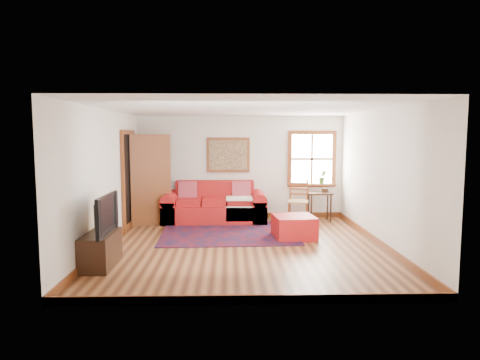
{
  "coord_description": "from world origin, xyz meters",
  "views": [
    {
      "loc": [
        -0.27,
        -7.69,
        2.03
      ],
      "look_at": [
        -0.06,
        0.6,
        1.16
      ],
      "focal_mm": 32.0,
      "sensor_mm": 36.0,
      "label": 1
    }
  ],
  "objects_px": {
    "ladder_back_chair": "(298,199)",
    "red_leather_sofa": "(215,208)",
    "red_ottoman": "(294,227)",
    "media_cabinet": "(101,250)",
    "side_table": "(320,197)"
  },
  "relations": [
    {
      "from": "red_ottoman",
      "to": "media_cabinet",
      "type": "bearing_deg",
      "value": -157.82
    },
    {
      "from": "ladder_back_chair",
      "to": "red_leather_sofa",
      "type": "bearing_deg",
      "value": 176.47
    },
    {
      "from": "red_leather_sofa",
      "to": "red_ottoman",
      "type": "bearing_deg",
      "value": -46.0
    },
    {
      "from": "side_table",
      "to": "ladder_back_chair",
      "type": "distance_m",
      "value": 0.57
    },
    {
      "from": "red_ottoman",
      "to": "media_cabinet",
      "type": "relative_size",
      "value": 0.81
    },
    {
      "from": "red_ottoman",
      "to": "ladder_back_chair",
      "type": "distance_m",
      "value": 1.63
    },
    {
      "from": "red_ottoman",
      "to": "media_cabinet",
      "type": "distance_m",
      "value": 3.73
    },
    {
      "from": "red_ottoman",
      "to": "ladder_back_chair",
      "type": "height_order",
      "value": "ladder_back_chair"
    },
    {
      "from": "red_leather_sofa",
      "to": "ladder_back_chair",
      "type": "distance_m",
      "value": 1.98
    },
    {
      "from": "red_leather_sofa",
      "to": "ladder_back_chair",
      "type": "xyz_separation_m",
      "value": [
        1.96,
        -0.12,
        0.22
      ]
    },
    {
      "from": "red_leather_sofa",
      "to": "media_cabinet",
      "type": "xyz_separation_m",
      "value": [
        -1.65,
        -3.46,
        -0.05
      ]
    },
    {
      "from": "side_table",
      "to": "media_cabinet",
      "type": "distance_m",
      "value": 5.44
    },
    {
      "from": "red_leather_sofa",
      "to": "media_cabinet",
      "type": "bearing_deg",
      "value": -115.56
    },
    {
      "from": "red_ottoman",
      "to": "side_table",
      "type": "distance_m",
      "value": 1.97
    },
    {
      "from": "red_leather_sofa",
      "to": "red_ottoman",
      "type": "relative_size",
      "value": 3.11
    }
  ]
}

